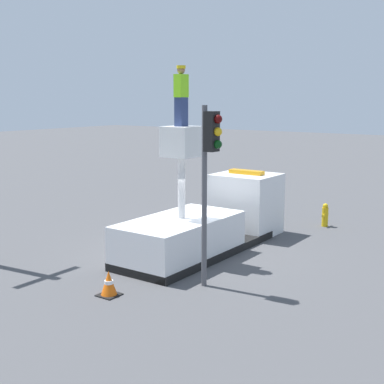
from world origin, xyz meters
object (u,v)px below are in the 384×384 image
(traffic_light_pole, at_px, (209,160))
(traffic_cone_rear, at_px, (109,284))
(fire_hydrant, at_px, (325,215))
(bucket_truck, at_px, (209,223))
(worker, at_px, (181,96))

(traffic_light_pole, xyz_separation_m, traffic_cone_rear, (-1.98, 1.68, -3.04))
(fire_hydrant, bearing_deg, bucket_truck, 158.97)
(traffic_cone_rear, bearing_deg, worker, 5.19)
(bucket_truck, distance_m, fire_hydrant, 5.50)
(worker, distance_m, traffic_cone_rear, 5.83)
(worker, height_order, traffic_cone_rear, worker)
(fire_hydrant, height_order, traffic_cone_rear, fire_hydrant)
(bucket_truck, height_order, traffic_light_pole, traffic_light_pole)
(bucket_truck, relative_size, fire_hydrant, 7.90)
(worker, xyz_separation_m, fire_hydrant, (6.64, -1.97, -4.50))
(bucket_truck, xyz_separation_m, traffic_cone_rear, (-5.03, -0.32, -0.55))
(bucket_truck, bearing_deg, traffic_cone_rear, -176.37)
(fire_hydrant, distance_m, traffic_cone_rear, 10.29)
(bucket_truck, bearing_deg, fire_hydrant, -21.03)
(traffic_cone_rear, bearing_deg, bucket_truck, 3.63)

